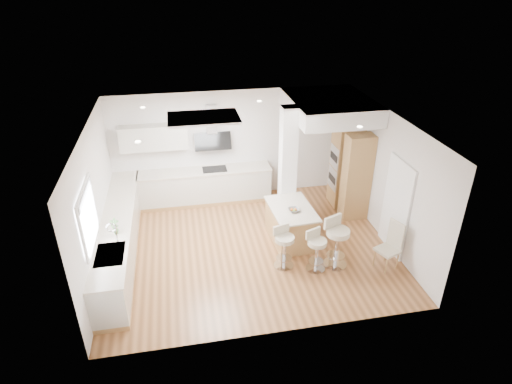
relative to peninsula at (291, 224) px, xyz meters
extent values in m
plane|color=#9B6439|center=(-0.94, -0.11, -0.41)|extent=(6.00, 6.00, 0.00)
cube|color=white|center=(-0.94, -0.11, -0.41)|extent=(6.00, 5.00, 0.02)
cube|color=silver|center=(-0.94, 2.39, 0.99)|extent=(6.00, 0.04, 2.80)
cube|color=silver|center=(-3.94, -0.11, 0.99)|extent=(0.04, 5.00, 2.80)
cube|color=silver|center=(2.06, -0.11, 0.99)|extent=(0.04, 5.00, 2.80)
cube|color=white|center=(-1.74, 0.49, 2.36)|extent=(1.40, 0.95, 0.05)
cube|color=white|center=(-1.74, 0.49, 2.35)|extent=(1.25, 0.80, 0.03)
cylinder|color=white|center=(-2.94, 1.39, 2.37)|extent=(0.10, 0.10, 0.02)
cylinder|color=white|center=(-2.94, -0.61, 2.37)|extent=(0.10, 0.10, 0.02)
cylinder|color=white|center=(-0.44, 1.39, 2.37)|extent=(0.10, 0.10, 0.02)
cylinder|color=white|center=(1.06, 0.89, 2.37)|extent=(0.10, 0.10, 0.02)
cylinder|color=white|center=(1.06, -0.61, 2.37)|extent=(0.10, 0.10, 0.02)
cube|color=white|center=(-3.90, -1.01, 1.24)|extent=(0.03, 1.15, 0.95)
cube|color=white|center=(-3.89, -1.01, 1.74)|extent=(0.04, 1.28, 0.06)
cube|color=white|center=(-3.89, -1.01, 0.73)|extent=(0.04, 1.28, 0.06)
cube|color=white|center=(-3.89, -1.62, 1.24)|extent=(0.04, 0.06, 0.95)
cube|color=white|center=(-3.89, -0.40, 1.24)|extent=(0.04, 0.06, 0.95)
cube|color=#B7B9BF|center=(-3.87, -1.01, 1.67)|extent=(0.03, 1.18, 0.14)
cube|color=#3E3731|center=(2.05, -0.71, 0.59)|extent=(0.02, 0.90, 2.00)
cube|color=white|center=(2.03, -0.71, 0.59)|extent=(0.05, 1.00, 2.10)
cube|color=tan|center=(-3.64, 0.14, -0.36)|extent=(0.60, 4.50, 0.10)
cube|color=beige|center=(-3.64, 0.14, 0.07)|extent=(0.60, 4.50, 0.76)
cube|color=beige|center=(-3.64, 0.14, 0.47)|extent=(0.63, 4.50, 0.04)
cube|color=#BABBBF|center=(-3.64, -1.11, 0.48)|extent=(0.50, 0.75, 0.02)
cube|color=#BABBBF|center=(-3.64, -1.29, 0.43)|extent=(0.40, 0.34, 0.10)
cube|color=#BABBBF|center=(-3.64, -0.93, 0.43)|extent=(0.40, 0.34, 0.10)
cylinder|color=silver|center=(-3.52, -0.81, 0.67)|extent=(0.02, 0.02, 0.36)
torus|color=silver|center=(-3.59, -0.81, 0.85)|extent=(0.18, 0.02, 0.18)
imported|color=#4B7E40|center=(-3.59, -0.46, 0.65)|extent=(0.17, 0.12, 0.33)
cube|color=tan|center=(-1.69, 2.09, -0.36)|extent=(3.30, 0.60, 0.10)
cube|color=beige|center=(-1.69, 2.09, 0.07)|extent=(3.30, 0.60, 0.76)
cube|color=beige|center=(-1.69, 2.09, 0.47)|extent=(3.33, 0.63, 0.04)
cube|color=black|center=(-1.44, 2.09, 0.49)|extent=(0.60, 0.40, 0.01)
cube|color=beige|center=(-2.84, 2.22, 1.39)|extent=(1.60, 0.34, 0.60)
cube|color=#BABBBF|center=(-1.44, 2.29, 1.74)|extent=(0.25, 0.18, 0.70)
cube|color=black|center=(-1.44, 2.21, 1.19)|extent=(0.90, 0.26, 0.44)
cube|color=white|center=(0.11, 0.84, 0.99)|extent=(0.35, 0.35, 2.80)
cube|color=white|center=(1.16, 1.29, 2.19)|extent=(1.78, 2.20, 0.40)
cube|color=tan|center=(1.74, 1.39, 0.64)|extent=(0.62, 0.62, 2.10)
cube|color=tan|center=(1.74, 0.69, 0.64)|extent=(0.62, 0.40, 2.10)
cube|color=#BABBBF|center=(1.43, 1.39, 0.89)|extent=(0.02, 0.55, 0.55)
cube|color=#BABBBF|center=(1.43, 1.39, 0.31)|extent=(0.02, 0.55, 0.55)
cube|color=black|center=(1.42, 1.39, 0.89)|extent=(0.01, 0.45, 0.18)
cube|color=black|center=(1.42, 1.39, 0.31)|extent=(0.01, 0.45, 0.18)
cube|color=tan|center=(0.00, 0.00, -0.02)|extent=(0.89, 1.31, 0.78)
cube|color=beige|center=(0.00, 0.00, 0.38)|extent=(0.97, 1.39, 0.04)
imported|color=slate|center=(0.01, -0.13, 0.43)|extent=(0.25, 0.25, 0.06)
sphere|color=orange|center=(0.04, -0.13, 0.43)|extent=(0.07, 0.07, 0.06)
sphere|color=orange|center=(-0.03, -0.12, 0.43)|extent=(0.07, 0.07, 0.06)
sphere|color=olive|center=(0.01, -0.17, 0.43)|extent=(0.07, 0.07, 0.06)
cylinder|color=silver|center=(-0.38, -0.90, -0.40)|extent=(0.50, 0.50, 0.03)
cylinder|color=silver|center=(-0.38, -0.90, -0.09)|extent=(0.08, 0.08, 0.60)
cylinder|color=silver|center=(-0.38, -0.90, -0.21)|extent=(0.39, 0.39, 0.01)
cylinder|color=beige|center=(-0.38, -0.90, 0.25)|extent=(0.48, 0.48, 0.09)
cube|color=beige|center=(-0.42, -0.75, 0.39)|extent=(0.35, 0.14, 0.20)
cylinder|color=silver|center=(0.23, -1.11, -0.40)|extent=(0.51, 0.51, 0.03)
cylinder|color=silver|center=(0.23, -1.11, -0.10)|extent=(0.08, 0.08, 0.58)
cylinder|color=silver|center=(0.23, -1.11, -0.21)|extent=(0.40, 0.40, 0.01)
cylinder|color=beige|center=(0.23, -1.11, 0.23)|extent=(0.49, 0.49, 0.09)
cube|color=beige|center=(0.18, -0.97, 0.37)|extent=(0.33, 0.17, 0.20)
cylinder|color=silver|center=(0.66, -1.06, -0.40)|extent=(0.63, 0.63, 0.03)
cylinder|color=silver|center=(0.66, -1.06, -0.03)|extent=(0.10, 0.10, 0.72)
cylinder|color=silver|center=(0.66, -1.06, -0.17)|extent=(0.49, 0.49, 0.02)
cylinder|color=beige|center=(0.66, -1.06, 0.38)|extent=(0.61, 0.61, 0.11)
cube|color=beige|center=(0.59, -0.90, 0.55)|extent=(0.41, 0.21, 0.24)
cube|color=beige|center=(1.63, -1.32, 0.00)|extent=(0.51, 0.51, 0.05)
cube|color=beige|center=(1.80, -1.26, 0.29)|extent=(0.18, 0.36, 0.64)
cylinder|color=tan|center=(1.54, -1.53, -0.22)|extent=(0.04, 0.04, 0.39)
cylinder|color=tan|center=(1.43, -1.23, -0.22)|extent=(0.04, 0.04, 0.39)
cylinder|color=tan|center=(1.84, -1.41, -0.22)|extent=(0.04, 0.04, 0.39)
cylinder|color=tan|center=(1.72, -1.11, -0.22)|extent=(0.04, 0.04, 0.39)
camera|label=1|loc=(-2.25, -7.66, 5.03)|focal=30.00mm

